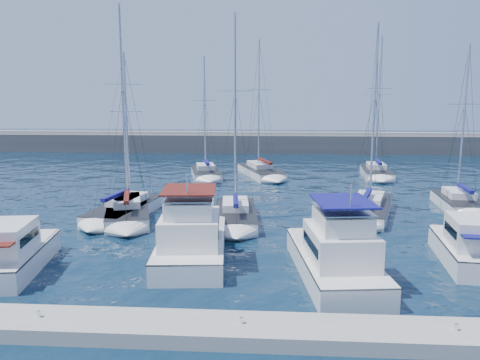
# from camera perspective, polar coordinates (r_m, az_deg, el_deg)

# --- Properties ---
(ground) EXTENTS (220.00, 220.00, 0.00)m
(ground) POSITION_cam_1_polar(r_m,az_deg,el_deg) (29.12, 1.57, -8.27)
(ground) COLOR black
(ground) RESTS_ON ground
(breakwater) EXTENTS (160.00, 6.00, 4.45)m
(breakwater) POSITION_cam_1_polar(r_m,az_deg,el_deg) (80.05, 3.07, 4.17)
(breakwater) COLOR #424244
(breakwater) RESTS_ON ground
(dock) EXTENTS (40.00, 2.20, 0.60)m
(dock) POSITION_cam_1_polar(r_m,az_deg,el_deg) (18.85, 0.17, -17.88)
(dock) COLOR gray
(dock) RESTS_ON ground
(dock_cleat_near_port) EXTENTS (0.16, 0.16, 0.25)m
(dock_cleat_near_port) POSITION_cam_1_polar(r_m,az_deg,el_deg) (20.72, -23.31, -14.76)
(dock_cleat_near_port) COLOR silver
(dock_cleat_near_port) RESTS_ON dock
(dock_cleat_centre) EXTENTS (0.16, 0.16, 0.25)m
(dock_cleat_centre) POSITION_cam_1_polar(r_m,az_deg,el_deg) (18.66, 0.17, -16.73)
(dock_cleat_centre) COLOR silver
(dock_cleat_centre) RESTS_ON dock
(dock_cleat_near_stbd) EXTENTS (0.16, 0.16, 0.25)m
(dock_cleat_near_stbd) POSITION_cam_1_polar(r_m,az_deg,el_deg) (19.88, 24.86, -15.95)
(dock_cleat_near_stbd) COLOR silver
(dock_cleat_near_stbd) RESTS_ON dock
(motor_yacht_port_outer) EXTENTS (3.97, 7.47, 3.20)m
(motor_yacht_port_outer) POSITION_cam_1_polar(r_m,az_deg,el_deg) (27.76, -26.09, -8.19)
(motor_yacht_port_outer) COLOR silver
(motor_yacht_port_outer) RESTS_ON ground
(motor_yacht_port_inner) EXTENTS (4.58, 9.48, 4.69)m
(motor_yacht_port_inner) POSITION_cam_1_polar(r_m,az_deg,el_deg) (26.93, -5.94, -7.31)
(motor_yacht_port_inner) COLOR silver
(motor_yacht_port_inner) RESTS_ON ground
(motor_yacht_stbd_inner) EXTENTS (4.58, 9.64, 4.69)m
(motor_yacht_stbd_inner) POSITION_cam_1_polar(r_m,az_deg,el_deg) (24.58, 11.61, -9.18)
(motor_yacht_stbd_inner) COLOR silver
(motor_yacht_stbd_inner) RESTS_ON ground
(motor_yacht_stbd_outer) EXTENTS (3.39, 7.00, 3.20)m
(motor_yacht_stbd_outer) POSITION_cam_1_polar(r_m,az_deg,el_deg) (28.92, 26.01, -7.48)
(motor_yacht_stbd_outer) COLOR silver
(motor_yacht_stbd_outer) RESTS_ON ground
(sailboat_mid_a) EXTENTS (4.35, 8.99, 12.87)m
(sailboat_mid_a) POSITION_cam_1_polar(r_m,az_deg,el_deg) (37.65, -13.81, -3.55)
(sailboat_mid_a) COLOR silver
(sailboat_mid_a) RESTS_ON ground
(sailboat_mid_b) EXTENTS (5.55, 9.63, 16.29)m
(sailboat_mid_b) POSITION_cam_1_polar(r_m,az_deg,el_deg) (37.06, -13.55, -3.70)
(sailboat_mid_b) COLOR silver
(sailboat_mid_b) RESTS_ON ground
(sailboat_mid_c) EXTENTS (3.67, 8.32, 15.43)m
(sailboat_mid_c) POSITION_cam_1_polar(r_m,az_deg,el_deg) (34.85, -0.56, -4.28)
(sailboat_mid_c) COLOR silver
(sailboat_mid_c) RESTS_ON ground
(sailboat_mid_d) EXTENTS (5.75, 9.68, 15.09)m
(sailboat_mid_d) POSITION_cam_1_polar(r_m,az_deg,el_deg) (38.21, 15.36, -3.40)
(sailboat_mid_d) COLOR silver
(sailboat_mid_d) RESTS_ON ground
(sailboat_mid_e) EXTENTS (3.67, 7.51, 13.77)m
(sailboat_mid_e) POSITION_cam_1_polar(r_m,az_deg,el_deg) (42.99, 25.19, -2.52)
(sailboat_mid_e) COLOR silver
(sailboat_mid_e) RESTS_ON ground
(sailboat_back_a) EXTENTS (4.62, 7.81, 14.10)m
(sailboat_back_a) POSITION_cam_1_polar(r_m,az_deg,el_deg) (54.27, -4.17, 0.83)
(sailboat_back_a) COLOR silver
(sailboat_back_a) RESTS_ON ground
(sailboat_back_b) EXTENTS (6.13, 10.20, 16.17)m
(sailboat_back_b) POSITION_cam_1_polar(r_m,az_deg,el_deg) (55.55, 2.53, 1.06)
(sailboat_back_b) COLOR silver
(sailboat_back_b) RESTS_ON ground
(sailboat_back_c) EXTENTS (3.73, 8.23, 16.38)m
(sailboat_back_c) POSITION_cam_1_polar(r_m,az_deg,el_deg) (57.07, 16.28, 0.93)
(sailboat_back_c) COLOR silver
(sailboat_back_c) RESTS_ON ground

